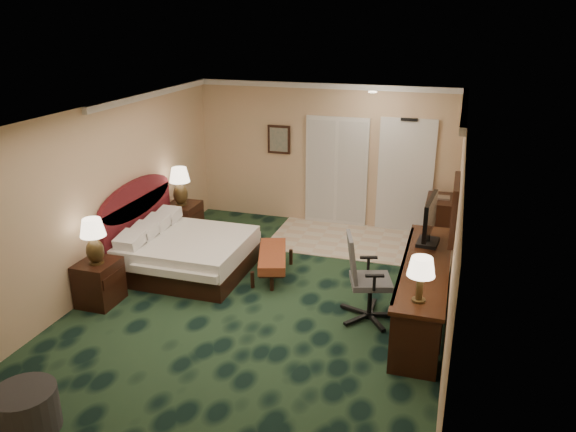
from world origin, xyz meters
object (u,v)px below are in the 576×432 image
(nightstand_far, at_px, (184,221))
(lamp_near, at_px, (94,241))
(lamp_far, at_px, (180,186))
(minibar, at_px, (438,221))
(bed, at_px, (189,255))
(desk_chair, at_px, (371,278))
(nightstand_near, at_px, (99,283))
(desk, at_px, (423,291))
(bed_bench, at_px, (272,264))
(tv, at_px, (430,221))
(ottoman, at_px, (26,410))

(nightstand_far, distance_m, lamp_near, 2.66)
(lamp_near, xyz_separation_m, lamp_far, (-0.01, 2.54, 0.05))
(nightstand_far, relative_size, minibar, 0.77)
(bed, relative_size, desk_chair, 1.52)
(desk_chair, bearing_deg, nightstand_far, 136.46)
(nightstand_near, relative_size, minibar, 0.73)
(lamp_near, height_order, desk_chair, lamp_near)
(lamp_far, xyz_separation_m, desk, (4.39, -1.61, -0.60))
(lamp_far, height_order, bed_bench, lamp_far)
(bed, relative_size, minibar, 2.11)
(tv, height_order, minibar, tv)
(nightstand_far, height_order, minibar, minibar)
(nightstand_near, xyz_separation_m, lamp_far, (0.01, 2.51, 0.69))
(lamp_far, bearing_deg, minibar, 14.33)
(lamp_near, bearing_deg, nightstand_near, 128.82)
(lamp_far, relative_size, ottoman, 1.09)
(bed, xyz_separation_m, ottoman, (0.12, -3.76, -0.07))
(lamp_near, relative_size, desk_chair, 0.55)
(bed_bench, height_order, tv, tv)
(nightstand_near, xyz_separation_m, lamp_near, (0.02, -0.03, 0.64))
(bed_bench, bearing_deg, lamp_far, 137.86)
(nightstand_near, relative_size, desk, 0.22)
(nightstand_far, height_order, bed_bench, nightstand_far)
(nightstand_far, bearing_deg, nightstand_near, -90.33)
(nightstand_far, distance_m, tv, 4.55)
(desk, height_order, tv, tv)
(lamp_near, height_order, ottoman, lamp_near)
(nightstand_far, height_order, lamp_far, lamp_far)
(nightstand_far, height_order, desk, desk)
(tv, relative_size, minibar, 1.02)
(bed_bench, relative_size, desk_chair, 0.98)
(bed_bench, distance_m, tv, 2.51)
(nightstand_far, xyz_separation_m, minibar, (4.44, 1.09, 0.10))
(lamp_far, xyz_separation_m, bed_bench, (2.04, -0.95, -0.81))
(lamp_near, xyz_separation_m, desk_chair, (3.70, 0.74, -0.36))
(nightstand_near, relative_size, desk_chair, 0.53)
(nightstand_near, relative_size, tv, 0.72)
(nightstand_near, distance_m, desk_chair, 3.80)
(bed_bench, relative_size, tv, 1.34)
(desk, bearing_deg, desk_chair, -164.55)
(lamp_near, relative_size, desk, 0.23)
(desk, bearing_deg, lamp_far, 159.81)
(nightstand_far, bearing_deg, lamp_near, -89.85)
(lamp_far, bearing_deg, desk, -20.19)
(ottoman, bearing_deg, bed_bench, 73.38)
(bed_bench, height_order, desk_chair, desk_chair)
(nightstand_far, relative_size, desk_chair, 0.56)
(bed, distance_m, desk_chair, 3.06)
(lamp_near, height_order, desk, lamp_near)
(lamp_far, bearing_deg, tv, -12.04)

